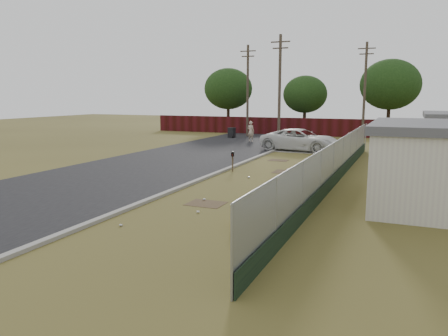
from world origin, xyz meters
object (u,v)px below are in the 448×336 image
at_px(trash_bin, 232,133).
at_px(mailbox, 233,156).
at_px(pickup_truck, 301,140).
at_px(pedestrian, 251,131).
at_px(fire_hydrant, 237,215).

bearing_deg(trash_bin, mailbox, -67.73).
relative_size(pickup_truck, pedestrian, 3.22).
height_order(mailbox, pickup_truck, pickup_truck).
bearing_deg(fire_hydrant, trash_bin, 112.45).
bearing_deg(pedestrian, fire_hydrant, 120.35).
bearing_deg(fire_hydrant, mailbox, 112.79).
relative_size(mailbox, trash_bin, 1.10).
distance_m(fire_hydrant, pickup_truck, 19.78).
height_order(fire_hydrant, pedestrian, pedestrian).
xyz_separation_m(pickup_truck, trash_bin, (-8.61, 7.49, -0.31)).
bearing_deg(pedestrian, mailbox, 117.74).
bearing_deg(fire_hydrant, pedestrian, 108.68).
height_order(mailbox, pedestrian, pedestrian).
bearing_deg(pedestrian, trash_bin, -30.42).
bearing_deg(mailbox, pedestrian, 106.07).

